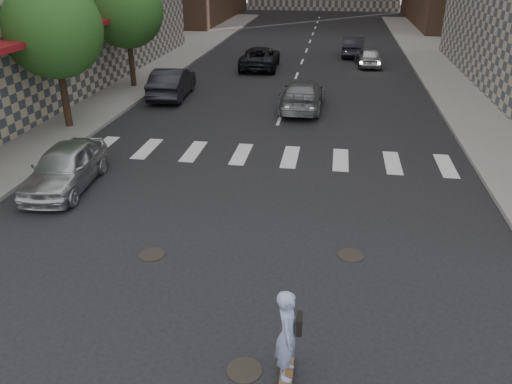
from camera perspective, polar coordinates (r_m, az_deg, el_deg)
ground at (r=12.37m, az=-4.83°, el=-10.90°), size 160.00×160.00×0.00m
sidewalk_left at (r=34.96m, az=-20.91°, el=11.85°), size 13.00×80.00×0.15m
tree_b at (r=24.15m, az=-21.95°, el=17.38°), size 4.20×4.20×6.60m
tree_c at (r=31.30m, az=-14.48°, el=19.80°), size 4.20×4.20×6.60m
manhole_a at (r=10.30m, az=-1.34°, el=-19.68°), size 0.70×0.70×0.02m
manhole_b at (r=13.84m, az=-11.80°, el=-7.00°), size 0.70×0.70×0.02m
manhole_c at (r=13.76m, az=10.77°, el=-7.11°), size 0.70×0.70×0.02m
skateboarder at (r=9.48m, az=3.67°, el=-15.98°), size 0.49×1.01×1.99m
silver_sedan at (r=18.29m, az=-20.98°, el=2.68°), size 2.15×4.57×1.51m
traffic_car_a at (r=29.16m, az=-9.56°, el=12.22°), size 2.08×5.10×1.64m
traffic_car_b at (r=26.51m, az=5.35°, el=11.00°), size 2.25×5.25×1.51m
traffic_car_c at (r=36.63m, az=0.47°, el=15.12°), size 2.72×5.56×1.52m
traffic_car_d at (r=38.29m, az=12.75°, el=14.87°), size 1.95×4.21×1.39m
traffic_car_e at (r=42.17m, az=11.07°, el=16.05°), size 1.85×4.77×1.55m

